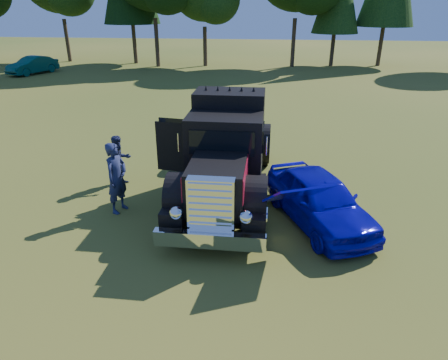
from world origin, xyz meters
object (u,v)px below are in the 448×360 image
diamond_t_truck (226,156)px  distant_teal_car (32,65)px  hotrod_coupe (319,199)px  spectator_far (120,161)px  spectator_near (117,178)px

diamond_t_truck → distant_teal_car: 27.79m
hotrod_coupe → spectator_far: (-6.01, 1.75, 0.13)m
diamond_t_truck → hotrod_coupe: 2.93m
spectator_near → spectator_far: bearing=36.3°
spectator_far → distant_teal_car: (-14.90, 20.39, -0.12)m
diamond_t_truck → spectator_near: 3.13m
spectator_far → distant_teal_car: size_ratio=0.39×
hotrod_coupe → distant_teal_car: (-20.91, 22.14, 0.01)m
spectator_far → distant_teal_car: spectator_far is taller
distant_teal_car → diamond_t_truck: bearing=-28.1°
spectator_near → spectator_far: spectator_near is taller
diamond_t_truck → distant_teal_car: (-18.33, 20.88, -0.59)m
hotrod_coupe → diamond_t_truck: bearing=154.0°
diamond_t_truck → hotrod_coupe: size_ratio=1.63×
spectator_near → distant_teal_car: bearing=52.9°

